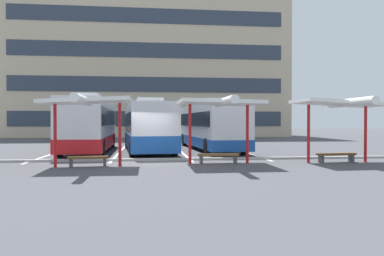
{
  "coord_description": "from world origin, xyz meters",
  "views": [
    {
      "loc": [
        -0.18,
        -18.92,
        1.98
      ],
      "look_at": [
        2.29,
        2.69,
        1.62
      ],
      "focal_mm": 36.16,
      "sensor_mm": 36.0,
      "label": 1
    }
  ],
  "objects_px": {
    "bench_3": "(336,155)",
    "bench_2": "(218,156)",
    "coach_bus_2": "(210,127)",
    "bench_1": "(88,159)",
    "waiting_shelter_2": "(220,104)",
    "waiting_shelter_1": "(87,102)",
    "coach_bus_1": "(147,128)",
    "waiting_shelter_3": "(340,104)",
    "coach_bus_0": "(90,126)"
  },
  "relations": [
    {
      "from": "bench_3",
      "to": "bench_2",
      "type": "bearing_deg",
      "value": 177.44
    },
    {
      "from": "bench_2",
      "to": "coach_bus_2",
      "type": "bearing_deg",
      "value": 83.36
    },
    {
      "from": "bench_1",
      "to": "waiting_shelter_2",
      "type": "height_order",
      "value": "waiting_shelter_2"
    },
    {
      "from": "bench_3",
      "to": "waiting_shelter_1",
      "type": "bearing_deg",
      "value": -176.26
    },
    {
      "from": "coach_bus_1",
      "to": "waiting_shelter_3",
      "type": "xyz_separation_m",
      "value": [
        9.14,
        -8.29,
        1.24
      ]
    },
    {
      "from": "bench_1",
      "to": "bench_3",
      "type": "height_order",
      "value": "same"
    },
    {
      "from": "waiting_shelter_1",
      "to": "bench_1",
      "type": "relative_size",
      "value": 2.57
    },
    {
      "from": "waiting_shelter_1",
      "to": "bench_2",
      "type": "relative_size",
      "value": 2.33
    },
    {
      "from": "bench_2",
      "to": "waiting_shelter_2",
      "type": "bearing_deg",
      "value": -90.0
    },
    {
      "from": "bench_1",
      "to": "coach_bus_2",
      "type": "bearing_deg",
      "value": 54.25
    },
    {
      "from": "bench_2",
      "to": "bench_3",
      "type": "xyz_separation_m",
      "value": [
        5.79,
        -0.26,
        0.0
      ]
    },
    {
      "from": "waiting_shelter_2",
      "to": "bench_3",
      "type": "xyz_separation_m",
      "value": [
        5.79,
        0.21,
        -2.47
      ]
    },
    {
      "from": "coach_bus_2",
      "to": "bench_1",
      "type": "relative_size",
      "value": 6.85
    },
    {
      "from": "coach_bus_2",
      "to": "waiting_shelter_1",
      "type": "height_order",
      "value": "coach_bus_2"
    },
    {
      "from": "coach_bus_0",
      "to": "coach_bus_1",
      "type": "relative_size",
      "value": 0.99
    },
    {
      "from": "waiting_shelter_1",
      "to": "coach_bus_2",
      "type": "bearing_deg",
      "value": 55.1
    },
    {
      "from": "bench_3",
      "to": "coach_bus_2",
      "type": "bearing_deg",
      "value": 117.13
    },
    {
      "from": "waiting_shelter_1",
      "to": "waiting_shelter_3",
      "type": "bearing_deg",
      "value": 2.1
    },
    {
      "from": "bench_2",
      "to": "waiting_shelter_3",
      "type": "relative_size",
      "value": 0.43
    },
    {
      "from": "coach_bus_2",
      "to": "bench_3",
      "type": "relative_size",
      "value": 6.01
    },
    {
      "from": "waiting_shelter_1",
      "to": "bench_1",
      "type": "bearing_deg",
      "value": 90.0
    },
    {
      "from": "coach_bus_1",
      "to": "bench_3",
      "type": "distance_m",
      "value": 12.18
    },
    {
      "from": "coach_bus_2",
      "to": "coach_bus_0",
      "type": "bearing_deg",
      "value": -172.27
    },
    {
      "from": "waiting_shelter_1",
      "to": "waiting_shelter_3",
      "type": "height_order",
      "value": "waiting_shelter_3"
    },
    {
      "from": "coach_bus_2",
      "to": "waiting_shelter_2",
      "type": "xyz_separation_m",
      "value": [
        -1.05,
        -9.46,
        1.18
      ]
    },
    {
      "from": "bench_3",
      "to": "waiting_shelter_3",
      "type": "bearing_deg",
      "value": -90.0
    },
    {
      "from": "waiting_shelter_1",
      "to": "waiting_shelter_3",
      "type": "xyz_separation_m",
      "value": [
        11.73,
        0.43,
        -0.0
      ]
    },
    {
      "from": "waiting_shelter_2",
      "to": "waiting_shelter_1",
      "type": "bearing_deg",
      "value": -174.6
    },
    {
      "from": "bench_1",
      "to": "waiting_shelter_3",
      "type": "distance_m",
      "value": 11.99
    },
    {
      "from": "bench_3",
      "to": "coach_bus_0",
      "type": "bearing_deg",
      "value": 147.71
    },
    {
      "from": "coach_bus_2",
      "to": "waiting_shelter_1",
      "type": "distance_m",
      "value": 12.27
    },
    {
      "from": "waiting_shelter_3",
      "to": "bench_3",
      "type": "height_order",
      "value": "waiting_shelter_3"
    },
    {
      "from": "waiting_shelter_2",
      "to": "bench_3",
      "type": "distance_m",
      "value": 6.29
    },
    {
      "from": "waiting_shelter_2",
      "to": "bench_3",
      "type": "height_order",
      "value": "waiting_shelter_2"
    },
    {
      "from": "coach_bus_2",
      "to": "waiting_shelter_3",
      "type": "relative_size",
      "value": 2.67
    },
    {
      "from": "coach_bus_1",
      "to": "bench_3",
      "type": "xyz_separation_m",
      "value": [
        9.14,
        -7.96,
        -1.22
      ]
    },
    {
      "from": "coach_bus_1",
      "to": "coach_bus_2",
      "type": "xyz_separation_m",
      "value": [
        4.4,
        1.3,
        0.06
      ]
    },
    {
      "from": "coach_bus_0",
      "to": "waiting_shelter_2",
      "type": "xyz_separation_m",
      "value": [
        7.1,
        -8.35,
        1.09
      ]
    },
    {
      "from": "bench_2",
      "to": "waiting_shelter_1",
      "type": "bearing_deg",
      "value": -170.21
    },
    {
      "from": "coach_bus_2",
      "to": "bench_2",
      "type": "distance_m",
      "value": 9.15
    },
    {
      "from": "coach_bus_1",
      "to": "waiting_shelter_3",
      "type": "bearing_deg",
      "value": -42.22
    },
    {
      "from": "coach_bus_0",
      "to": "coach_bus_2",
      "type": "bearing_deg",
      "value": 7.73
    },
    {
      "from": "bench_1",
      "to": "waiting_shelter_1",
      "type": "bearing_deg",
      "value": -90.0
    },
    {
      "from": "coach_bus_0",
      "to": "coach_bus_1",
      "type": "bearing_deg",
      "value": -2.91
    },
    {
      "from": "coach_bus_0",
      "to": "coach_bus_1",
      "type": "distance_m",
      "value": 3.76
    },
    {
      "from": "bench_1",
      "to": "bench_2",
      "type": "distance_m",
      "value": 5.99
    },
    {
      "from": "waiting_shelter_3",
      "to": "waiting_shelter_1",
      "type": "bearing_deg",
      "value": -177.9
    },
    {
      "from": "waiting_shelter_1",
      "to": "waiting_shelter_2",
      "type": "xyz_separation_m",
      "value": [
        5.94,
        0.56,
        0.0
      ]
    },
    {
      "from": "bench_1",
      "to": "coach_bus_1",
      "type": "bearing_deg",
      "value": 72.89
    },
    {
      "from": "coach_bus_0",
      "to": "bench_3",
      "type": "height_order",
      "value": "coach_bus_0"
    }
  ]
}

